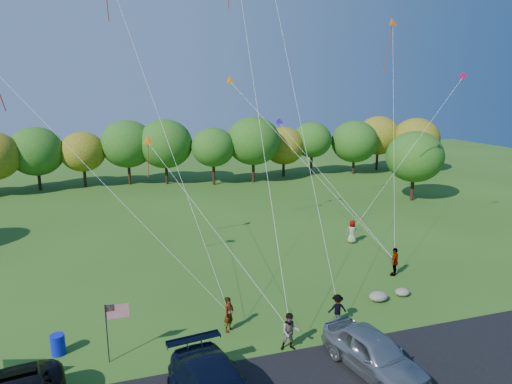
# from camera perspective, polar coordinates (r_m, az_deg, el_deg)

# --- Properties ---
(ground) EXTENTS (140.00, 140.00, 0.00)m
(ground) POSITION_cam_1_polar(r_m,az_deg,el_deg) (22.93, 1.46, -18.39)
(ground) COLOR #2E5719
(ground) RESTS_ON ground
(treeline) EXTENTS (75.86, 28.18, 8.59)m
(treeline) POSITION_cam_1_polar(r_m,az_deg,el_deg) (55.15, -12.90, 5.27)
(treeline) COLOR #341E12
(treeline) RESTS_ON ground
(minivan_silver) EXTENTS (3.02, 5.48, 1.76)m
(minivan_silver) POSITION_cam_1_polar(r_m,az_deg,el_deg) (21.10, 14.47, -18.87)
(minivan_silver) COLOR #90969A
(minivan_silver) RESTS_ON asphalt_lane
(flyer_a) EXTENTS (0.78, 0.78, 1.82)m
(flyer_a) POSITION_cam_1_polar(r_m,az_deg,el_deg) (23.51, -3.41, -15.00)
(flyer_a) COLOR #4C4C59
(flyer_a) RESTS_ON ground
(flyer_b) EXTENTS (1.01, 0.87, 1.82)m
(flyer_b) POSITION_cam_1_polar(r_m,az_deg,el_deg) (22.08, 4.29, -17.03)
(flyer_b) COLOR #4C4C59
(flyer_b) RESTS_ON ground
(flyer_c) EXTENTS (1.08, 0.71, 1.56)m
(flyer_c) POSITION_cam_1_polar(r_m,az_deg,el_deg) (24.64, 10.12, -14.16)
(flyer_c) COLOR #4C4C59
(flyer_c) RESTS_ON ground
(flyer_d) EXTENTS (1.13, 1.06, 1.88)m
(flyer_d) POSITION_cam_1_polar(r_m,az_deg,el_deg) (31.09, 16.95, -8.32)
(flyer_d) COLOR #4C4C59
(flyer_d) RESTS_ON ground
(flyer_e) EXTENTS (1.05, 0.89, 1.82)m
(flyer_e) POSITION_cam_1_polar(r_m,az_deg,el_deg) (36.50, 11.92, -4.88)
(flyer_e) COLOR #4C4C59
(flyer_e) RESTS_ON ground
(park_bench) EXTENTS (1.70, 0.73, 0.96)m
(park_bench) POSITION_cam_1_polar(r_m,az_deg,el_deg) (22.52, -26.84, -19.03)
(park_bench) COLOR #133416
(park_bench) RESTS_ON ground
(trash_barrel) EXTENTS (0.64, 0.64, 0.96)m
(trash_barrel) POSITION_cam_1_polar(r_m,az_deg,el_deg) (23.71, -23.52, -17.09)
(trash_barrel) COLOR #0C1ABA
(trash_barrel) RESTS_ON ground
(flag_assembly) EXTENTS (1.02, 0.66, 2.77)m
(flag_assembly) POSITION_cam_1_polar(r_m,az_deg,el_deg) (21.57, -17.40, -14.79)
(flag_assembly) COLOR black
(flag_assembly) RESTS_ON ground
(boulder_near) EXTENTS (1.11, 0.87, 0.56)m
(boulder_near) POSITION_cam_1_polar(r_m,az_deg,el_deg) (27.59, 15.06, -12.49)
(boulder_near) COLOR gray
(boulder_near) RESTS_ON ground
(boulder_far) EXTENTS (0.87, 0.73, 0.45)m
(boulder_far) POSITION_cam_1_polar(r_m,az_deg,el_deg) (28.63, 17.82, -11.82)
(boulder_far) COLOR gray
(boulder_far) RESTS_ON ground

